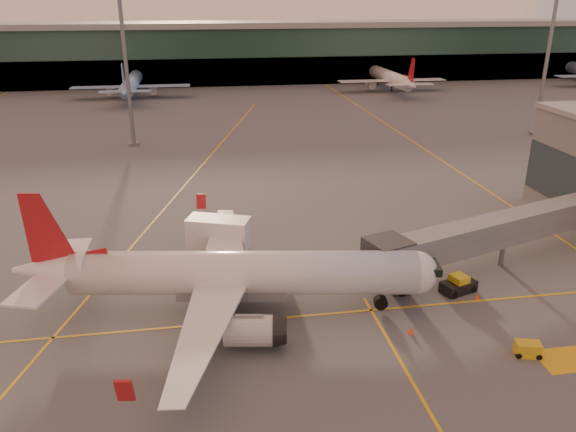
{
  "coord_description": "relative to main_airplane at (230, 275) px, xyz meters",
  "views": [
    {
      "loc": [
        -8.58,
        -34.62,
        24.85
      ],
      "look_at": [
        -0.5,
        15.13,
        5.0
      ],
      "focal_mm": 35.0,
      "sensor_mm": 36.0,
      "label": 1
    }
  ],
  "objects": [
    {
      "name": "ground",
      "position": [
        6.69,
        -6.76,
        -3.43
      ],
      "size": [
        600.0,
        600.0,
        0.0
      ],
      "primitive_type": "plane",
      "color": "#4C4F54",
      "rests_on": "ground"
    },
    {
      "name": "taxi_markings",
      "position": [
        -0.63,
        37.73,
        -3.43
      ],
      "size": [
        100.12,
        173.0,
        0.01
      ],
      "color": "gold",
      "rests_on": "ground"
    },
    {
      "name": "terminal",
      "position": [
        6.69,
        135.04,
        5.33
      ],
      "size": [
        400.0,
        20.0,
        17.6
      ],
      "color": "#19382D",
      "rests_on": "ground"
    },
    {
      "name": "mast_west_near",
      "position": [
        -13.31,
        59.24,
        11.43
      ],
      "size": [
        2.4,
        2.4,
        25.6
      ],
      "color": "slate",
      "rests_on": "ground"
    },
    {
      "name": "mast_east_near",
      "position": [
        61.69,
        55.24,
        11.43
      ],
      "size": [
        2.4,
        2.4,
        25.6
      ],
      "color": "slate",
      "rests_on": "ground"
    },
    {
      "name": "distant_aircraft_row",
      "position": [
        -14.31,
        111.24,
        -3.43
      ],
      "size": [
        290.0,
        34.0,
        13.0
      ],
      "color": "#82ADDA",
      "rests_on": "ground"
    },
    {
      "name": "main_airplane",
      "position": [
        0.0,
        0.0,
        0.0
      ],
      "size": [
        34.93,
        31.65,
        10.57
      ],
      "rotation": [
        0.0,
        0.0,
        -0.15
      ],
      "color": "white",
      "rests_on": "ground"
    },
    {
      "name": "jet_bridge",
      "position": [
        28.24,
        5.05,
        0.28
      ],
      "size": [
        31.45,
        13.21,
        5.42
      ],
      "color": "slate",
      "rests_on": "ground"
    },
    {
      "name": "catering_truck",
      "position": [
        -0.42,
        9.61,
        -0.77
      ],
      "size": [
        6.56,
        4.54,
        4.68
      ],
      "rotation": [
        0.0,
        0.0,
        -0.36
      ],
      "color": "red",
      "rests_on": "ground"
    },
    {
      "name": "gpu_cart",
      "position": [
        21.18,
        -9.78,
        -2.9
      ],
      "size": [
        2.08,
        1.55,
        1.09
      ],
      "rotation": [
        0.0,
        0.0,
        -0.26
      ],
      "color": "gold",
      "rests_on": "ground"
    },
    {
      "name": "pushback_tug",
      "position": [
        20.35,
        0.07,
        -2.77
      ],
      "size": [
        3.52,
        2.6,
        1.62
      ],
      "rotation": [
        0.0,
        0.0,
        0.33
      ],
      "color": "black",
      "rests_on": "ground"
    },
    {
      "name": "cone_nose",
      "position": [
        21.43,
        -1.41,
        -3.18
      ],
      "size": [
        0.41,
        0.41,
        0.52
      ],
      "color": "#FE550D",
      "rests_on": "ground"
    },
    {
      "name": "cone_wing_left",
      "position": [
        0.33,
        15.89,
        -3.19
      ],
      "size": [
        0.39,
        0.39,
        0.5
      ],
      "color": "#FE550D",
      "rests_on": "ground"
    },
    {
      "name": "cone_fwd",
      "position": [
        13.73,
        -5.62,
        -3.15
      ],
      "size": [
        0.45,
        0.45,
        0.58
      ],
      "color": "#FE550D",
      "rests_on": "ground"
    }
  ]
}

